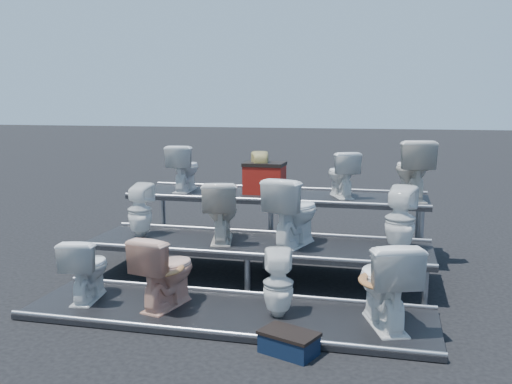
% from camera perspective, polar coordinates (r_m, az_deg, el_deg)
% --- Properties ---
extents(ground, '(80.00, 80.00, 0.00)m').
position_cam_1_polar(ground, '(7.17, 0.09, -8.68)').
color(ground, black).
rests_on(ground, ground).
extents(tier_front, '(4.20, 1.20, 0.06)m').
position_cam_1_polar(tier_front, '(5.98, -2.87, -12.10)').
color(tier_front, black).
rests_on(tier_front, ground).
extents(tier_mid, '(4.20, 1.20, 0.46)m').
position_cam_1_polar(tier_mid, '(7.11, 0.09, -6.92)').
color(tier_mid, black).
rests_on(tier_mid, ground).
extents(tier_back, '(4.20, 1.20, 0.86)m').
position_cam_1_polar(tier_back, '(8.29, 2.18, -3.17)').
color(tier_back, black).
rests_on(tier_back, ground).
extents(toilet_0, '(0.48, 0.73, 0.69)m').
position_cam_1_polar(toilet_0, '(6.46, -16.57, -7.32)').
color(toilet_0, white).
rests_on(toilet_0, tier_front).
extents(toilet_1, '(0.59, 0.84, 0.77)m').
position_cam_1_polar(toilet_1, '(6.06, -9.03, -7.75)').
color(toilet_1, '#E5A98E').
rests_on(toilet_1, tier_front).
extents(toilet_2, '(0.36, 0.37, 0.68)m').
position_cam_1_polar(toilet_2, '(5.74, 2.25, -9.12)').
color(toilet_2, white).
rests_on(toilet_2, tier_front).
extents(toilet_3, '(0.73, 0.95, 0.85)m').
position_cam_1_polar(toilet_3, '(5.61, 12.80, -8.81)').
color(toilet_3, white).
rests_on(toilet_3, tier_front).
extents(toilet_4, '(0.33, 0.34, 0.69)m').
position_cam_1_polar(toilet_4, '(7.48, -11.53, -1.78)').
color(toilet_4, white).
rests_on(toilet_4, tier_mid).
extents(toilet_5, '(0.58, 0.83, 0.77)m').
position_cam_1_polar(toilet_5, '(7.08, -3.52, -1.89)').
color(toilet_5, beige).
rests_on(toilet_5, tier_mid).
extents(toilet_6, '(0.69, 0.92, 0.84)m').
position_cam_1_polar(toilet_6, '(6.87, 3.76, -1.93)').
color(toilet_6, white).
rests_on(toilet_6, tier_mid).
extents(toilet_7, '(0.42, 0.43, 0.77)m').
position_cam_1_polar(toilet_7, '(6.78, 14.22, -2.64)').
color(toilet_7, white).
rests_on(toilet_7, tier_mid).
extents(toilet_8, '(0.42, 0.70, 0.69)m').
position_cam_1_polar(toilet_8, '(8.55, -7.20, 2.41)').
color(toilet_8, white).
rests_on(toilet_8, tier_back).
extents(toilet_9, '(0.35, 0.35, 0.61)m').
position_cam_1_polar(toilet_9, '(8.22, 0.44, 1.93)').
color(toilet_9, '#E3D385').
rests_on(toilet_9, tier_back).
extents(toilet_10, '(0.59, 0.72, 0.65)m').
position_cam_1_polar(toilet_10, '(8.04, 8.56, 1.79)').
color(toilet_10, white).
rests_on(toilet_10, tier_back).
extents(toilet_11, '(0.62, 0.88, 0.82)m').
position_cam_1_polar(toilet_11, '(8.00, 15.36, 2.18)').
color(toilet_11, beige).
rests_on(toilet_11, tier_back).
extents(red_crate, '(0.56, 0.45, 0.40)m').
position_cam_1_polar(red_crate, '(8.29, 0.87, 1.26)').
color(red_crate, maroon).
rests_on(red_crate, tier_back).
extents(step_stool, '(0.55, 0.44, 0.17)m').
position_cam_1_polar(step_stool, '(5.17, 3.30, -14.96)').
color(step_stool, black).
rests_on(step_stool, ground).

